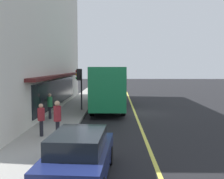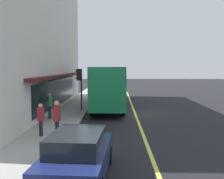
{
  "view_description": "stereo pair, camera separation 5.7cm",
  "coord_description": "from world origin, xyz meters",
  "px_view_note": "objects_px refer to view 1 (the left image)",
  "views": [
    {
      "loc": [
        -20.93,
        1.39,
        3.5
      ],
      "look_at": [
        2.31,
        1.79,
        1.6
      ],
      "focal_mm": 44.48,
      "sensor_mm": 36.0,
      "label": 1
    },
    {
      "loc": [
        -20.93,
        1.34,
        3.5
      ],
      "look_at": [
        2.31,
        1.79,
        1.6
      ],
      "focal_mm": 44.48,
      "sensor_mm": 36.0,
      "label": 2
    }
  ],
  "objects_px": {
    "pedestrian_mid_block": "(50,104)",
    "pedestrian_at_corner": "(41,117)",
    "traffic_light": "(79,79)",
    "pedestrian_near_storefront": "(57,116)",
    "bus": "(108,85)",
    "car_navy": "(79,156)"
  },
  "relations": [
    {
      "from": "pedestrian_mid_block",
      "to": "traffic_light",
      "type": "bearing_deg",
      "value": -19.66
    },
    {
      "from": "bus",
      "to": "car_navy",
      "type": "bearing_deg",
      "value": 178.3
    },
    {
      "from": "traffic_light",
      "to": "pedestrian_near_storefront",
      "type": "height_order",
      "value": "traffic_light"
    },
    {
      "from": "pedestrian_near_storefront",
      "to": "pedestrian_at_corner",
      "type": "bearing_deg",
      "value": 53.88
    },
    {
      "from": "car_navy",
      "to": "pedestrian_mid_block",
      "type": "distance_m",
      "value": 9.78
    },
    {
      "from": "bus",
      "to": "traffic_light",
      "type": "xyz_separation_m",
      "value": [
        -1.75,
        2.19,
        0.55
      ]
    },
    {
      "from": "bus",
      "to": "pedestrian_mid_block",
      "type": "xyz_separation_m",
      "value": [
        -5.66,
        3.58,
        -0.85
      ]
    },
    {
      "from": "car_navy",
      "to": "pedestrian_at_corner",
      "type": "xyz_separation_m",
      "value": [
        4.78,
        2.48,
        0.36
      ]
    },
    {
      "from": "bus",
      "to": "pedestrian_at_corner",
      "type": "xyz_separation_m",
      "value": [
        -10.13,
        2.92,
        -0.89
      ]
    },
    {
      "from": "pedestrian_at_corner",
      "to": "pedestrian_mid_block",
      "type": "height_order",
      "value": "pedestrian_mid_block"
    },
    {
      "from": "bus",
      "to": "pedestrian_near_storefront",
      "type": "xyz_separation_m",
      "value": [
        -10.81,
        1.99,
        -0.73
      ]
    },
    {
      "from": "pedestrian_at_corner",
      "to": "pedestrian_near_storefront",
      "type": "height_order",
      "value": "pedestrian_near_storefront"
    },
    {
      "from": "traffic_light",
      "to": "pedestrian_near_storefront",
      "type": "xyz_separation_m",
      "value": [
        -9.06,
        -0.2,
        -1.28
      ]
    },
    {
      "from": "traffic_light",
      "to": "pedestrian_at_corner",
      "type": "relative_size",
      "value": 2.01
    },
    {
      "from": "bus",
      "to": "pedestrian_near_storefront",
      "type": "distance_m",
      "value": 11.02
    },
    {
      "from": "car_navy",
      "to": "pedestrian_near_storefront",
      "type": "xyz_separation_m",
      "value": [
        4.09,
        1.54,
        0.51
      ]
    },
    {
      "from": "pedestrian_mid_block",
      "to": "pedestrian_at_corner",
      "type": "bearing_deg",
      "value": -171.59
    },
    {
      "from": "traffic_light",
      "to": "pedestrian_at_corner",
      "type": "distance_m",
      "value": 8.53
    },
    {
      "from": "bus",
      "to": "pedestrian_mid_block",
      "type": "relative_size",
      "value": 6.78
    },
    {
      "from": "pedestrian_mid_block",
      "to": "pedestrian_near_storefront",
      "type": "xyz_separation_m",
      "value": [
        -5.15,
        -1.6,
        0.11
      ]
    },
    {
      "from": "traffic_light",
      "to": "car_navy",
      "type": "xyz_separation_m",
      "value": [
        -13.15,
        -1.75,
        -1.79
      ]
    },
    {
      "from": "pedestrian_mid_block",
      "to": "pedestrian_near_storefront",
      "type": "distance_m",
      "value": 5.4
    }
  ]
}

